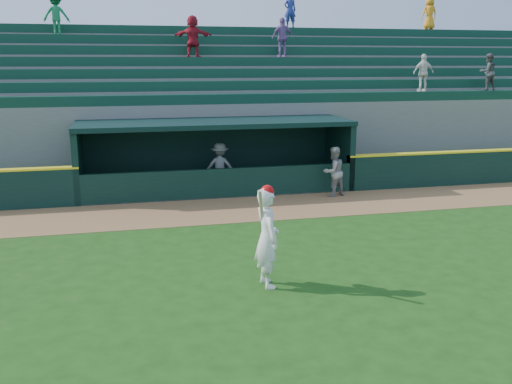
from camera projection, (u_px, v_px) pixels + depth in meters
ground at (272, 263)px, 12.87m from camera, size 120.00×120.00×0.00m
warning_track at (231, 210)px, 17.51m from camera, size 40.00×3.00×0.01m
dugout_player_front at (333, 172)px, 19.14m from camera, size 0.98×0.87×1.67m
dugout_player_inside at (220, 167)px, 20.03m from camera, size 1.20×0.86×1.68m
dugout at (214, 151)px, 20.15m from camera, size 9.40×2.80×2.46m
stands at (196, 111)px, 24.25m from camera, size 34.50×6.25×7.51m
batter_at_plate at (267, 236)px, 11.39m from camera, size 0.58×0.86×2.11m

